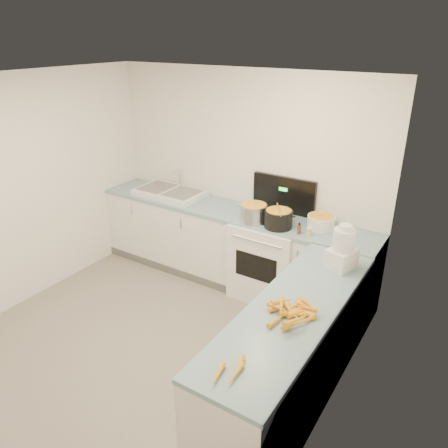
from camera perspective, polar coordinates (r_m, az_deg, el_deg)
The scene contains 19 objects.
floor at distance 4.45m, azimuth -11.43°, elevation -16.60°, with size 3.50×4.00×0.00m, color gray, non-canonical shape.
ceiling at distance 3.43m, azimuth -14.95°, elevation 17.22°, with size 3.50×4.00×0.00m, color white, non-canonical shape.
wall_back at distance 5.25m, azimuth 2.54°, elevation 6.08°, with size 3.50×2.50×0.00m, color white, non-canonical shape.
wall_left at distance 5.10m, azimuth -27.11°, elevation 2.86°, with size 4.00×2.50×0.00m, color white, non-canonical shape.
wall_right at distance 2.92m, azimuth 12.64°, elevation -10.04°, with size 4.00×2.50×0.00m, color white, non-canonical shape.
counter_back at distance 5.30m, azimuth 0.76°, elevation -2.80°, with size 3.50×0.62×0.94m.
counter_right at distance 3.70m, azimuth 8.74°, elevation -16.55°, with size 0.62×2.20×0.94m.
stove at distance 5.06m, azimuth 5.99°, elevation -4.32°, with size 0.76×0.65×1.36m.
sink at distance 5.59m, azimuth -7.09°, elevation 4.12°, with size 0.86×0.52×0.31m.
steel_pot at distance 4.76m, azimuth 3.91°, elevation 1.32°, with size 0.30×0.30×0.22m, color silver.
black_pot at distance 4.65m, azimuth 7.12°, elevation 0.56°, with size 0.30×0.30×0.21m, color black.
wooden_spoon at distance 4.60m, azimuth 7.19°, elevation 1.88°, with size 0.01×0.01×0.35m, color #AD7A47.
mixing_bowl at distance 4.72m, azimuth 12.55°, elevation 0.26°, with size 0.29×0.29×0.13m, color white.
extract_bottle at distance 4.54m, azimuth 9.77°, elevation -0.70°, with size 0.04×0.04×0.10m, color #593319.
spice_jar at distance 4.52m, azimuth 11.05°, elevation -1.09°, with size 0.04×0.04×0.08m, color #E5B266.
food_processor at distance 3.93m, azimuth 15.22°, elevation -3.24°, with size 0.26×0.29×0.41m.
carrot_pile at distance 3.29m, azimuth 9.10°, elevation -11.21°, with size 0.37×0.42×0.09m.
peeled_carrots at distance 2.80m, azimuth 0.92°, elevation -18.68°, with size 0.16×0.31×0.04m.
peelings at distance 5.71m, azimuth -8.62°, elevation 4.88°, with size 0.23×0.29×0.01m.
Camera 1 is at (2.49, -2.33, 2.86)m, focal length 35.00 mm.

